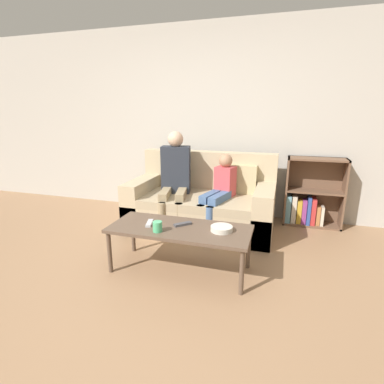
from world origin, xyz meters
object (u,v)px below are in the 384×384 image
at_px(person_adult, 175,174).
at_px(cup_near, 157,227).
at_px(coffee_table, 180,231).
at_px(bookshelf, 310,199).
at_px(person_child, 219,191).
at_px(tv_remote_0, 150,223).
at_px(snack_bowl, 222,229).
at_px(couch, 202,204).
at_px(tv_remote_1, 183,224).

xyz_separation_m(person_adult, cup_near, (0.26, -1.17, -0.22)).
xyz_separation_m(coffee_table, person_adult, (-0.42, 1.02, 0.30)).
relative_size(bookshelf, person_child, 0.92).
xyz_separation_m(tv_remote_0, snack_bowl, (0.68, 0.04, 0.01)).
bearing_deg(couch, person_adult, -164.26).
relative_size(coffee_table, tv_remote_1, 8.43).
bearing_deg(coffee_table, bookshelf, 52.80).
relative_size(cup_near, tv_remote_1, 0.61).
bearing_deg(person_child, coffee_table, -84.75).
bearing_deg(tv_remote_0, bookshelf, 32.13).
bearing_deg(person_child, tv_remote_1, -84.81).
relative_size(tv_remote_0, tv_remote_1, 1.15).
bearing_deg(tv_remote_0, snack_bowl, -11.54).
xyz_separation_m(person_child, cup_near, (-0.32, -1.11, -0.07)).
relative_size(couch, tv_remote_1, 11.60).
height_order(person_child, cup_near, person_child).
bearing_deg(couch, person_child, -31.92).
xyz_separation_m(cup_near, tv_remote_1, (0.16, 0.21, -0.04)).
height_order(person_adult, tv_remote_0, person_adult).
bearing_deg(tv_remote_1, couch, 140.08).
bearing_deg(bookshelf, snack_bowl, -118.04).
distance_m(bookshelf, snack_bowl, 1.81).
xyz_separation_m(bookshelf, coffee_table, (-1.23, -1.62, 0.04)).
height_order(coffee_table, snack_bowl, snack_bowl).
relative_size(person_adult, cup_near, 12.97).
bearing_deg(bookshelf, coffee_table, -127.20).
distance_m(couch, coffee_table, 1.12).
xyz_separation_m(couch, tv_remote_0, (-0.21, -1.12, 0.14)).
bearing_deg(snack_bowl, person_adult, 128.93).
relative_size(person_child, tv_remote_1, 6.24).
relative_size(couch, coffee_table, 1.38).
bearing_deg(tv_remote_0, couch, 64.53).
bearing_deg(couch, tv_remote_1, -84.93).
height_order(couch, person_child, person_child).
relative_size(couch, tv_remote_0, 10.13).
bearing_deg(tv_remote_1, tv_remote_0, -122.74).
distance_m(coffee_table, snack_bowl, 0.39).
xyz_separation_m(bookshelf, tv_remote_0, (-1.53, -1.63, 0.09)).
distance_m(tv_remote_0, snack_bowl, 0.68).
height_order(person_adult, tv_remote_1, person_adult).
distance_m(bookshelf, person_adult, 1.79).
bearing_deg(snack_bowl, tv_remote_1, 175.52).
bearing_deg(bookshelf, person_child, -148.32).
height_order(couch, tv_remote_1, couch).
xyz_separation_m(couch, bookshelf, (1.32, 0.51, 0.05)).
bearing_deg(tv_remote_1, person_child, 125.46).
bearing_deg(person_adult, tv_remote_0, -95.25).
relative_size(tv_remote_1, snack_bowl, 0.79).
relative_size(bookshelf, tv_remote_1, 5.77).
height_order(bookshelf, snack_bowl, bookshelf).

